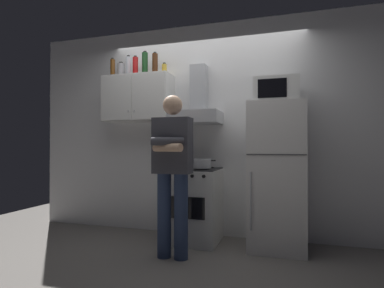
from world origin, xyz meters
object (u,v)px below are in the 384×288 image
Objects in this scene: bottle_vodka_clear at (128,67)px; bottle_wine_green at (145,64)px; person_standing at (172,168)px; bottle_soda_red at (135,66)px; range_hood at (197,108)px; stove_oven at (194,205)px; refrigerator at (277,176)px; cooking_pot at (202,164)px; microwave at (276,91)px; bottle_canister_steel at (121,71)px; bottle_beer_brown at (113,68)px; bottle_rum_dark at (155,64)px; bottle_spice_jar at (164,69)px; upper_cabinet at (138,99)px.

bottle_vodka_clear is 0.92× the size of bottle_wine_green.
bottle_soda_red reaches higher than person_standing.
range_hood is at bearing 86.09° from person_standing.
bottle_vodka_clear reaches higher than stove_oven.
range_hood is 1.25m from refrigerator.
range_hood is 0.73m from cooking_pot.
refrigerator is at bearing 31.23° from person_standing.
microwave is at bearing 1.15° from stove_oven.
bottle_canister_steel reaches higher than range_hood.
person_standing is 6.30× the size of bottle_beer_brown.
microwave is 1.65× the size of bottle_rum_dark.
bottle_spice_jar is at bearing 2.23° from bottle_beer_brown.
stove_oven is 3.37× the size of bottle_soda_red.
bottle_wine_green is at bearing 177.90° from bottle_rum_dark.
bottle_rum_dark is 1.37× the size of bottle_canister_steel.
bottle_rum_dark is (-0.13, -0.01, 0.07)m from bottle_spice_jar.
range_hood is at bearing 90.00° from stove_oven.
cooking_pot is at bearing -9.95° from bottle_beer_brown.
microwave is 1.51× the size of bottle_wine_green.
bottle_wine_green is (0.09, 0.01, 0.45)m from upper_cabinet.
bottle_rum_dark is at bearing 124.82° from person_standing.
stove_oven is at bearing -9.79° from bottle_vodka_clear.
stove_oven is 1.02m from refrigerator.
bottle_vodka_clear is (-0.96, 0.17, 1.76)m from stove_oven.
microwave is at bearing -4.27° from bottle_canister_steel.
bottle_soda_red is (-0.83, 0.10, 1.74)m from stove_oven.
microwave is 1.83m from bottle_soda_red.
upper_cabinet is 3.47× the size of bottle_soda_red.
bottle_soda_red is at bearing -165.55° from bottle_wine_green.
upper_cabinet is 2.84× the size of cooking_pot.
bottle_spice_jar is at bearing -2.96° from bottle_canister_steel.
range_hood is 3.52× the size of bottle_canister_steel.
stove_oven is 0.55× the size of refrigerator.
refrigerator is at bearing -5.62° from bottle_spice_jar.
refrigerator is at bearing -4.07° from upper_cabinet.
bottle_spice_jar is (0.53, -0.03, -0.07)m from bottle_vodka_clear.
stove_oven is 1.82× the size of microwave.
refrigerator is at bearing -4.94° from bottle_vodka_clear.
cooking_pot is 1.81m from bottle_beer_brown.
bottle_soda_red reaches higher than range_hood.
upper_cabinet is 0.56m from bottle_beer_brown.
bottle_spice_jar reaches higher than person_standing.
bottle_rum_dark is (-0.51, 0.74, 1.29)m from person_standing.
person_standing is 1.84m from bottle_beer_brown.
bottle_vodka_clear reaches higher than range_hood.
bottle_spice_jar is at bearing 162.51° from stove_oven.
person_standing reaches higher than stove_oven.
range_hood is at bearing 0.09° from upper_cabinet.
bottle_spice_jar is (-0.44, 0.14, 1.68)m from stove_oven.
cooking_pot is at bearing 69.70° from person_standing.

